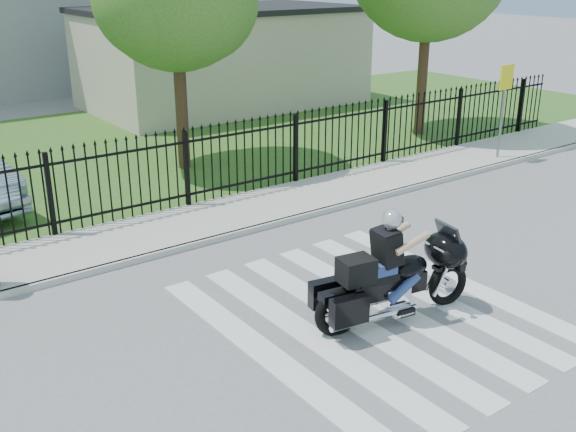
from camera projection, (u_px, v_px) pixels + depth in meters
ground at (372, 314)px, 10.59m from camera, size 120.00×120.00×0.00m
crosswalk at (372, 314)px, 10.59m from camera, size 5.00×5.50×0.01m
sidewalk at (211, 220)px, 14.35m from camera, size 40.00×2.00×0.12m
curb at (236, 234)px, 13.59m from camera, size 40.00×0.12×0.12m
grass_strip at (90, 153)px, 19.65m from camera, size 40.00×12.00×0.02m
iron_fence at (187, 171)px, 14.81m from camera, size 26.00×0.04×1.80m
building_low at (223, 59)px, 25.95m from camera, size 10.00×6.00×3.50m
building_low_roof at (222, 9)px, 25.30m from camera, size 10.20×6.20×0.20m
motorcycle_rider at (392, 275)px, 10.18m from camera, size 2.78×1.19×1.85m
traffic_sign at (505, 92)px, 18.20m from camera, size 0.55×0.09×2.54m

